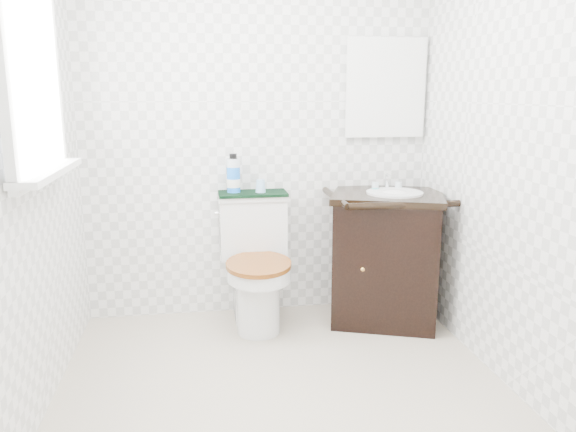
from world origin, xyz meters
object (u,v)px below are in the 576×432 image
object	(u,v)px
toilet	(256,269)
mouthwash_bottle	(233,175)
vanity	(386,254)
cup	(261,186)
trash_bin	(254,293)

from	to	relation	value
toilet	mouthwash_bottle	size ratio (longest dim) A/B	3.33
vanity	cup	size ratio (longest dim) A/B	11.59
cup	toilet	bearing A→B (deg)	-114.40
toilet	cup	world-z (taller)	cup
mouthwash_bottle	cup	xyz separation A→B (m)	(0.16, -0.03, -0.07)
toilet	trash_bin	bearing A→B (deg)	90.00
toilet	trash_bin	xyz separation A→B (m)	(0.00, 0.13, -0.20)
vanity	mouthwash_bottle	distance (m)	1.07
toilet	vanity	distance (m)	0.82
toilet	trash_bin	world-z (taller)	toilet
toilet	mouthwash_bottle	world-z (taller)	mouthwash_bottle
mouthwash_bottle	vanity	bearing A→B (deg)	-12.39
trash_bin	mouthwash_bottle	xyz separation A→B (m)	(-0.12, 0.01, 0.78)
vanity	mouthwash_bottle	xyz separation A→B (m)	(-0.93, 0.20, 0.49)
vanity	cup	distance (m)	0.89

